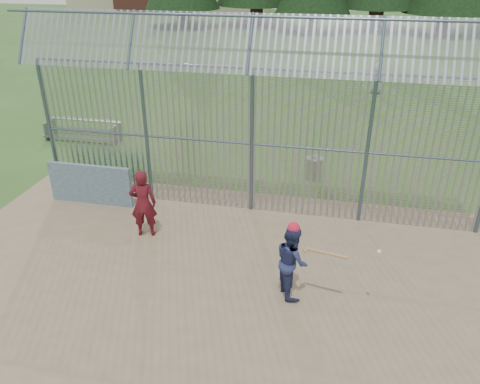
% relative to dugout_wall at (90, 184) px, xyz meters
% --- Properties ---
extents(ground, '(120.00, 120.00, 0.00)m').
position_rel_dugout_wall_xyz_m(ground, '(4.60, -2.90, -0.62)').
color(ground, '#2D511E').
rests_on(ground, ground).
extents(dirt_infield, '(14.00, 10.00, 0.02)m').
position_rel_dugout_wall_xyz_m(dirt_infield, '(4.60, -3.40, -0.61)').
color(dirt_infield, '#756047').
rests_on(dirt_infield, ground).
extents(dugout_wall, '(2.50, 0.12, 1.20)m').
position_rel_dugout_wall_xyz_m(dugout_wall, '(0.00, 0.00, 0.00)').
color(dugout_wall, '#38566B').
rests_on(dugout_wall, dirt_infield).
extents(batter, '(0.90, 0.98, 1.62)m').
position_rel_dugout_wall_xyz_m(batter, '(6.12, -2.88, 0.21)').
color(batter, navy).
rests_on(batter, dirt_infield).
extents(onlooker, '(0.75, 0.58, 1.81)m').
position_rel_dugout_wall_xyz_m(onlooker, '(2.19, -1.31, 0.30)').
color(onlooker, maroon).
rests_on(onlooker, dirt_infield).
extents(bg_kid_standing, '(0.92, 0.82, 1.57)m').
position_rel_dugout_wall_xyz_m(bg_kid_standing, '(8.64, 14.41, 0.17)').
color(bg_kid_standing, slate).
rests_on(bg_kid_standing, ground).
extents(batting_gear, '(1.84, 0.40, 0.57)m').
position_rel_dugout_wall_xyz_m(batting_gear, '(6.30, -2.91, 0.92)').
color(batting_gear, red).
rests_on(batting_gear, ground).
extents(trash_can, '(0.56, 0.56, 0.82)m').
position_rel_dugout_wall_xyz_m(trash_can, '(6.20, 3.04, -0.24)').
color(trash_can, '#909398').
rests_on(trash_can, ground).
extents(bleacher, '(3.00, 0.95, 0.72)m').
position_rel_dugout_wall_xyz_m(bleacher, '(-2.92, 4.81, -0.21)').
color(bleacher, slate).
rests_on(bleacher, ground).
extents(backstop_fence, '(20.09, 0.81, 5.30)m').
position_rel_dugout_wall_xyz_m(backstop_fence, '(6.41, 0.53, 1.74)').
color(backstop_fence, '#47566B').
rests_on(backstop_fence, ground).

